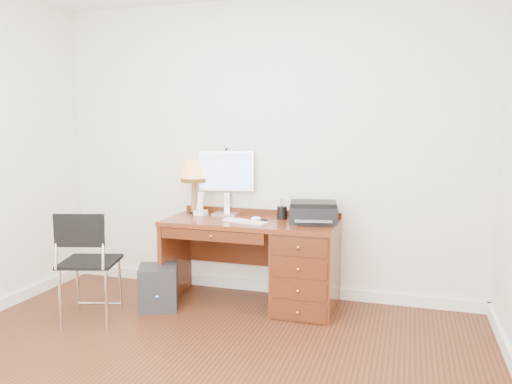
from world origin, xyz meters
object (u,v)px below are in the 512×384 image
(leg_lamp, at_px, (194,174))
(chair, at_px, (84,255))
(monitor, at_px, (227,174))
(equipment_box, at_px, (158,287))
(printer, at_px, (313,212))
(desk, at_px, (286,261))
(phone, at_px, (201,208))

(leg_lamp, distance_m, chair, 1.25)
(monitor, height_order, equipment_box, monitor)
(printer, bearing_deg, equipment_box, -172.76)
(desk, relative_size, equipment_box, 4.04)
(chair, bearing_deg, phone, 40.48)
(monitor, height_order, phone, monitor)
(leg_lamp, distance_m, equipment_box, 1.08)
(printer, distance_m, phone, 1.06)
(desk, distance_m, chair, 1.66)
(equipment_box, bearing_deg, desk, -5.25)
(printer, distance_m, leg_lamp, 1.20)
(printer, relative_size, leg_lamp, 0.91)
(printer, relative_size, phone, 2.13)
(desk, distance_m, printer, 0.48)
(printer, bearing_deg, chair, -163.60)
(monitor, height_order, printer, monitor)
(monitor, relative_size, phone, 2.77)
(printer, bearing_deg, leg_lamp, 162.60)
(desk, bearing_deg, chair, -150.73)
(monitor, bearing_deg, leg_lamp, 178.89)
(monitor, distance_m, printer, 0.91)
(desk, xyz_separation_m, printer, (0.22, 0.06, 0.42))
(chair, bearing_deg, desk, 13.26)
(chair, relative_size, equipment_box, 2.44)
(desk, height_order, leg_lamp, leg_lamp)
(desk, relative_size, phone, 7.04)
(monitor, xyz_separation_m, chair, (-0.82, -1.04, -0.57))
(equipment_box, bearing_deg, monitor, 30.39)
(monitor, bearing_deg, phone, -158.66)
(monitor, bearing_deg, chair, -137.35)
(desk, xyz_separation_m, phone, (-0.84, 0.10, 0.40))
(desk, bearing_deg, leg_lamp, 168.92)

